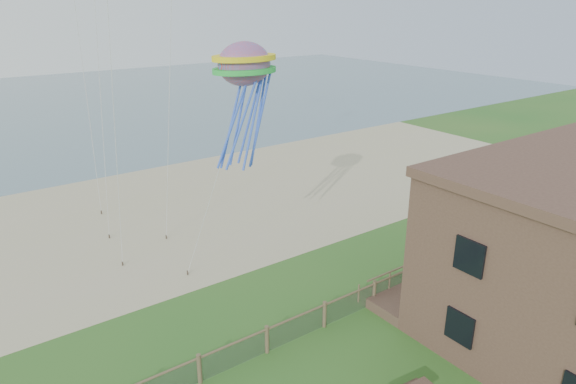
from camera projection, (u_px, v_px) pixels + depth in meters
name	position (u px, v px, depth m)	size (l,w,h in m)	color
sand_beach	(129.00, 222.00, 32.96)	(72.00, 20.00, 0.02)	tan
ocean	(10.00, 111.00, 66.36)	(160.00, 68.00, 0.02)	slate
chainlink_fence	(267.00, 341.00, 20.62)	(36.20, 0.20, 1.25)	brown
motel_deck	(482.00, 266.00, 27.10)	(15.00, 2.00, 0.50)	brown
octopus_kite	(246.00, 101.00, 22.23)	(2.94, 2.07, 6.04)	red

